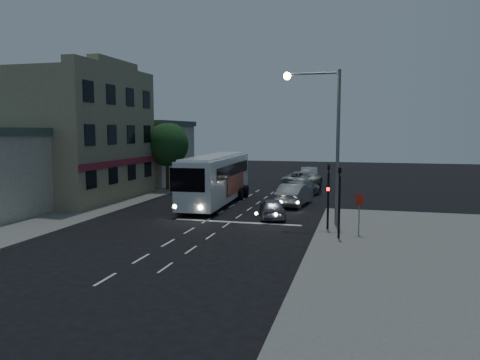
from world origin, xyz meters
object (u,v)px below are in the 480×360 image
(car_sedan_b, at_px, (302,188))
(traffic_signal_side, at_px, (339,194))
(car_sedan_a, at_px, (294,195))
(car_extra, at_px, (309,174))
(regulatory_sign, at_px, (359,207))
(streetlight, at_px, (327,129))
(street_tree, at_px, (167,143))
(tour_bus, at_px, (216,178))
(traffic_signal_main, at_px, (328,189))
(car_sedan_c, at_px, (303,179))
(car_suv, at_px, (272,208))

(car_sedan_b, distance_m, traffic_signal_side, 16.23)
(car_sedan_a, bearing_deg, car_extra, -80.33)
(regulatory_sign, distance_m, streetlight, 5.18)
(regulatory_sign, bearing_deg, car_sedan_a, 116.39)
(street_tree, bearing_deg, streetlight, -39.51)
(tour_bus, bearing_deg, car_sedan_a, 6.41)
(car_extra, relative_size, street_tree, 0.81)
(car_sedan_a, bearing_deg, streetlight, 118.68)
(traffic_signal_side, bearing_deg, traffic_signal_main, 109.49)
(car_sedan_a, relative_size, regulatory_sign, 2.27)
(car_extra, relative_size, traffic_signal_side, 1.22)
(car_extra, xyz_separation_m, traffic_signal_side, (4.48, -27.15, 1.60))
(car_sedan_c, distance_m, street_tree, 13.78)
(car_sedan_a, bearing_deg, street_tree, -16.59)
(car_sedan_b, relative_size, traffic_signal_side, 1.22)
(traffic_signal_main, height_order, regulatory_sign, traffic_signal_main)
(tour_bus, distance_m, car_sedan_b, 8.50)
(tour_bus, height_order, car_suv, tour_bus)
(traffic_signal_side, height_order, street_tree, street_tree)
(car_extra, distance_m, streetlight, 24.51)
(car_sedan_b, height_order, regulatory_sign, regulatory_sign)
(car_suv, xyz_separation_m, car_sedan_a, (0.64, 5.60, 0.16))
(car_extra, xyz_separation_m, street_tree, (-12.03, -10.93, 3.67))
(car_suv, bearing_deg, car_sedan_b, -107.32)
(car_suv, height_order, traffic_signal_main, traffic_signal_main)
(car_sedan_a, xyz_separation_m, car_extra, (-0.70, 16.55, 0.00))
(car_sedan_b, bearing_deg, car_sedan_a, 106.39)
(streetlight, bearing_deg, traffic_signal_main, -79.80)
(car_sedan_b, xyz_separation_m, car_sedan_c, (-0.72, 6.27, 0.08))
(car_sedan_b, relative_size, traffic_signal_main, 1.22)
(regulatory_sign, bearing_deg, car_extra, 101.82)
(car_extra, height_order, traffic_signal_main, traffic_signal_main)
(traffic_signal_side, height_order, regulatory_sign, traffic_signal_side)
(tour_bus, distance_m, street_tree, 9.78)
(regulatory_sign, bearing_deg, car_sedan_b, 108.08)
(car_sedan_a, relative_size, car_sedan_c, 0.86)
(car_sedan_a, bearing_deg, tour_bus, 16.17)
(car_extra, height_order, regulatory_sign, regulatory_sign)
(car_sedan_c, bearing_deg, tour_bus, 80.83)
(car_sedan_c, relative_size, traffic_signal_main, 1.42)
(traffic_signal_main, bearing_deg, car_suv, 140.95)
(traffic_signal_side, relative_size, regulatory_sign, 1.86)
(tour_bus, distance_m, car_extra, 18.27)
(car_sedan_c, relative_size, streetlight, 0.65)
(car_sedan_c, distance_m, traffic_signal_main, 20.40)
(car_sedan_c, distance_m, car_extra, 5.20)
(traffic_signal_side, bearing_deg, car_extra, 99.37)
(car_suv, xyz_separation_m, street_tree, (-12.08, 11.22, 3.84))
(car_suv, bearing_deg, tour_bus, -55.70)
(car_suv, height_order, street_tree, street_tree)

